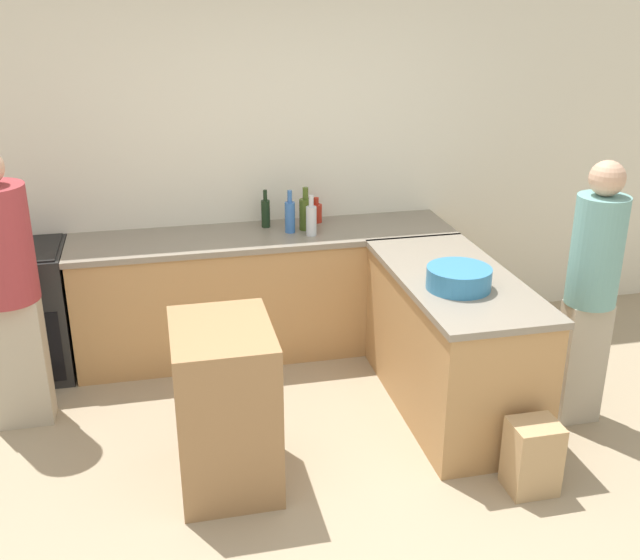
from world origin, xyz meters
The scene contains 15 objects.
ground_plane centered at (0.00, 0.00, 0.00)m, with size 14.00×14.00×0.00m, color tan.
wall_back centered at (0.00, 2.28, 1.35)m, with size 8.00×0.06×2.70m.
counter_back centered at (0.00, 1.94, 0.45)m, with size 2.69×0.64×0.89m.
counter_peninsula centered at (1.00, 0.89, 0.45)m, with size 0.69×1.53×0.89m.
range_oven centered at (-1.64, 1.94, 0.45)m, with size 0.59×0.62×0.90m.
island_table centered at (-0.45, 0.43, 0.45)m, with size 0.52×0.67×0.91m.
mixing_bowl centered at (0.94, 0.69, 0.95)m, with size 0.37×0.37×0.13m.
olive_oil_bottle centered at (0.30, 1.97, 1.01)m, with size 0.09×0.09×0.31m.
wine_bottle_dark centered at (0.04, 2.09, 1.00)m, with size 0.06×0.06×0.27m.
water_bottle_blue centered at (0.19, 1.93, 1.01)m, with size 0.07×0.07×0.30m.
vinegar_bottle_clear centered at (0.32, 1.83, 1.00)m, with size 0.07×0.07×0.29m.
hot_sauce_bottle centered at (0.42, 2.12, 0.96)m, with size 0.08×0.08×0.19m.
person_by_range centered at (-1.61, 1.28, 0.91)m, with size 0.38×0.38×1.69m.
person_at_peninsula centered at (1.71, 0.56, 0.89)m, with size 0.29×0.29×1.63m.
paper_bag centered at (1.11, -0.03, 0.20)m, with size 0.26×0.22×0.40m.
Camera 1 is at (-0.72, -3.01, 2.53)m, focal length 42.00 mm.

